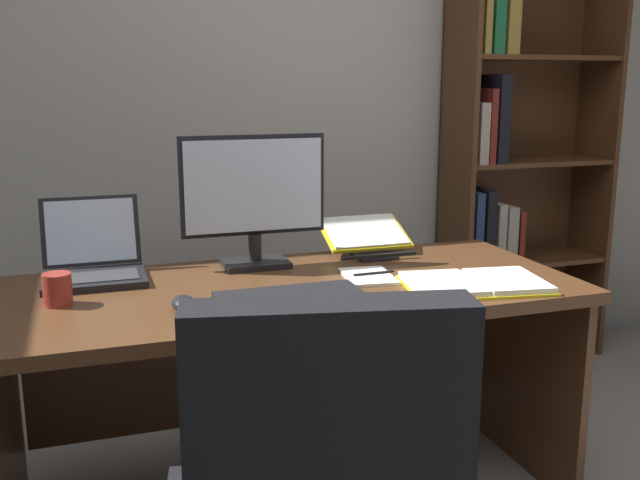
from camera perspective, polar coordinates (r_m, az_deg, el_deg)
The scene contains 12 objects.
wall_back at distance 3.31m, azimuth -4.10°, elevation 10.66°, with size 5.69×0.12×2.51m, color #B2ADA3.
desk at distance 2.37m, azimuth -2.82°, elevation -7.61°, with size 1.78×0.77×0.74m.
bookshelf at distance 3.58m, azimuth 14.87°, elevation 5.42°, with size 0.80×0.32×1.96m.
monitor at distance 2.42m, azimuth -5.29°, elevation 3.17°, with size 0.49×0.16×0.45m.
laptop at distance 2.40m, azimuth -17.58°, elevation -1.70°, with size 0.31×0.32×0.25m.
keyboard at distance 2.07m, azimuth -2.53°, elevation -4.47°, with size 0.42×0.15×0.02m, color black.
computer_mouse at distance 2.01m, azimuth -10.80°, elevation -4.97°, with size 0.06×0.10×0.04m, color black.
reading_stand_with_book at distance 2.63m, azimuth 3.69°, elevation 0.30°, with size 0.31×0.26×0.12m.
open_binder at distance 2.25m, azimuth 12.20°, elevation -3.37°, with size 0.47×0.34×0.02m.
notepad at distance 2.31m, azimuth 3.84°, elevation -2.90°, with size 0.15×0.21×0.01m, color silver.
pen at distance 2.31m, azimuth 4.30°, elevation -2.64°, with size 0.01×0.01×0.14m, color black.
coffee_mug at distance 2.15m, azimuth -20.15°, elevation -3.70°, with size 0.08×0.08×0.09m, color maroon.
Camera 1 is at (-0.82, -1.17, 1.36)m, focal length 40.25 mm.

